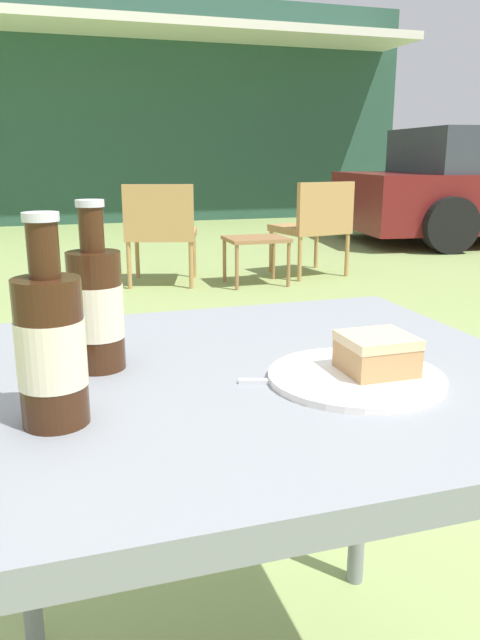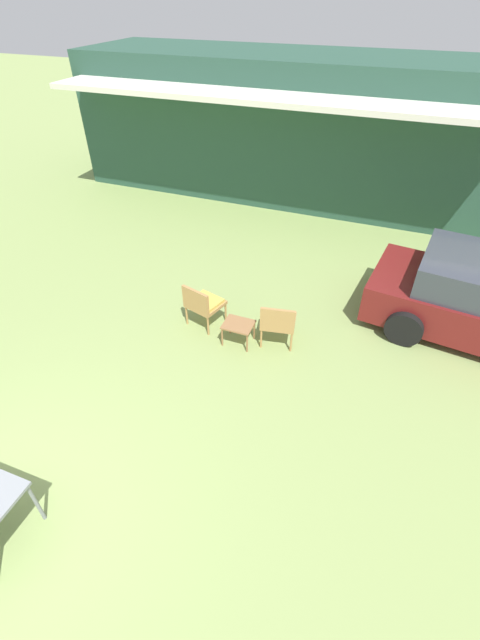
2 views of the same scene
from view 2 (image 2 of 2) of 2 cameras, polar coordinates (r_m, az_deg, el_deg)
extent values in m
cube|color=#284C3D|center=(12.60, 6.52, 24.28)|extent=(10.95, 3.10, 3.39)
cube|color=silver|center=(10.34, 3.33, 27.45)|extent=(10.40, 1.20, 0.12)
cylinder|color=black|center=(9.00, 23.27, 5.42)|extent=(0.63, 0.28, 0.61)
cylinder|color=black|center=(7.50, 21.02, -1.01)|extent=(0.63, 0.28, 0.61)
cylinder|color=#B2844C|center=(7.53, -1.93, 1.02)|extent=(0.04, 0.04, 0.38)
cylinder|color=#B2844C|center=(7.79, -4.75, 2.35)|extent=(0.04, 0.04, 0.38)
cylinder|color=#B2844C|center=(7.25, -4.27, -0.81)|extent=(0.04, 0.04, 0.38)
cylinder|color=#B2844C|center=(7.52, -7.12, 0.63)|extent=(0.04, 0.04, 0.38)
cube|color=#B2844C|center=(7.38, -4.60, 2.16)|extent=(0.67, 0.66, 0.06)
cube|color=#B2844C|center=(7.11, -5.96, 2.67)|extent=(0.54, 0.20, 0.38)
cube|color=gold|center=(7.35, -4.63, 2.51)|extent=(0.60, 0.57, 0.05)
cylinder|color=#B2844C|center=(7.33, 7.18, -0.53)|extent=(0.04, 0.04, 0.38)
cylinder|color=#B2844C|center=(7.36, 3.38, -0.08)|extent=(0.04, 0.04, 0.38)
cylinder|color=#B2844C|center=(6.97, 6.83, -2.96)|extent=(0.04, 0.04, 0.38)
cylinder|color=#B2844C|center=(6.99, 2.83, -2.47)|extent=(0.04, 0.04, 0.38)
cube|color=#B2844C|center=(7.02, 5.16, -0.12)|extent=(0.63, 0.62, 0.06)
cube|color=#B2844C|center=(6.69, 5.02, 0.08)|extent=(0.55, 0.15, 0.38)
cube|color=#996B42|center=(6.96, -0.22, -0.62)|extent=(0.49, 0.40, 0.03)
cylinder|color=#996B42|center=(7.03, -2.39, -2.28)|extent=(0.03, 0.03, 0.36)
cylinder|color=#996B42|center=(6.91, 0.95, -3.14)|extent=(0.03, 0.03, 0.36)
cylinder|color=#996B42|center=(7.28, -1.33, -0.60)|extent=(0.03, 0.03, 0.36)
cylinder|color=#996B42|center=(7.16, 1.91, -1.40)|extent=(0.03, 0.03, 0.36)
cylinder|color=gray|center=(5.51, -25.53, -21.11)|extent=(0.04, 0.04, 0.68)
camera|label=1|loc=(5.21, -42.94, -22.49)|focal=35.00mm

